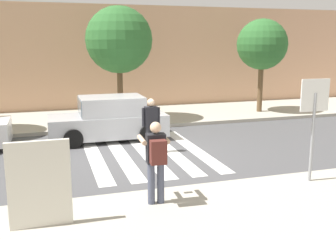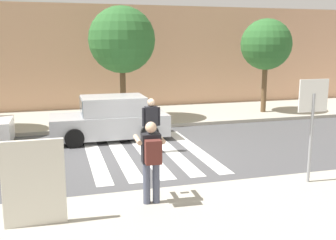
{
  "view_description": "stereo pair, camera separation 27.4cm",
  "coord_description": "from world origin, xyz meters",
  "px_view_note": "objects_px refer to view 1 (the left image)",
  "views": [
    {
      "loc": [
        -2.88,
        -11.4,
        3.43
      ],
      "look_at": [
        0.6,
        -0.2,
        1.1
      ],
      "focal_mm": 42.0,
      "sensor_mm": 36.0,
      "label": 1
    },
    {
      "loc": [
        -2.61,
        -11.47,
        3.43
      ],
      "look_at": [
        0.6,
        -0.2,
        1.1
      ],
      "focal_mm": 42.0,
      "sensor_mm": 36.0,
      "label": 2
    }
  ],
  "objects_px": {
    "stop_sign": "(314,108)",
    "advertising_board": "(40,184)",
    "street_tree_east": "(262,45)",
    "parked_car_silver": "(109,120)",
    "photographer_with_backpack": "(156,156)",
    "pedestrian_crossing": "(151,123)",
    "street_tree_center": "(119,40)"
  },
  "relations": [
    {
      "from": "stop_sign",
      "to": "parked_car_silver",
      "type": "distance_m",
      "value": 7.31
    },
    {
      "from": "photographer_with_backpack",
      "to": "street_tree_east",
      "type": "relative_size",
      "value": 0.39
    },
    {
      "from": "street_tree_east",
      "to": "parked_car_silver",
      "type": "bearing_deg",
      "value": -159.62
    },
    {
      "from": "photographer_with_backpack",
      "to": "parked_car_silver",
      "type": "xyz_separation_m",
      "value": [
        0.01,
        6.31,
        -0.44
      ]
    },
    {
      "from": "stop_sign",
      "to": "advertising_board",
      "type": "xyz_separation_m",
      "value": [
        -6.17,
        -0.6,
        -0.99
      ]
    },
    {
      "from": "photographer_with_backpack",
      "to": "street_tree_east",
      "type": "xyz_separation_m",
      "value": [
        7.72,
        9.18,
        2.14
      ]
    },
    {
      "from": "parked_car_silver",
      "to": "street_tree_center",
      "type": "height_order",
      "value": "street_tree_center"
    },
    {
      "from": "stop_sign",
      "to": "street_tree_center",
      "type": "distance_m",
      "value": 9.44
    },
    {
      "from": "photographer_with_backpack",
      "to": "street_tree_center",
      "type": "bearing_deg",
      "value": 84.08
    },
    {
      "from": "photographer_with_backpack",
      "to": "pedestrian_crossing",
      "type": "bearing_deg",
      "value": 76.55
    },
    {
      "from": "stop_sign",
      "to": "advertising_board",
      "type": "height_order",
      "value": "stop_sign"
    },
    {
      "from": "photographer_with_backpack",
      "to": "parked_car_silver",
      "type": "bearing_deg",
      "value": 89.88
    },
    {
      "from": "pedestrian_crossing",
      "to": "street_tree_center",
      "type": "bearing_deg",
      "value": 90.71
    },
    {
      "from": "pedestrian_crossing",
      "to": "advertising_board",
      "type": "height_order",
      "value": "advertising_board"
    },
    {
      "from": "parked_car_silver",
      "to": "street_tree_east",
      "type": "xyz_separation_m",
      "value": [
        7.71,
        2.87,
        2.58
      ]
    },
    {
      "from": "stop_sign",
      "to": "photographer_with_backpack",
      "type": "relative_size",
      "value": 1.43
    },
    {
      "from": "stop_sign",
      "to": "street_tree_center",
      "type": "height_order",
      "value": "street_tree_center"
    },
    {
      "from": "parked_car_silver",
      "to": "street_tree_center",
      "type": "distance_m",
      "value": 4.03
    },
    {
      "from": "photographer_with_backpack",
      "to": "advertising_board",
      "type": "xyz_separation_m",
      "value": [
        -2.26,
        -0.36,
        -0.23
      ]
    },
    {
      "from": "street_tree_center",
      "to": "street_tree_east",
      "type": "distance_m",
      "value": 6.79
    },
    {
      "from": "advertising_board",
      "to": "pedestrian_crossing",
      "type": "bearing_deg",
      "value": 54.31
    },
    {
      "from": "street_tree_center",
      "to": "advertising_board",
      "type": "relative_size",
      "value": 2.98
    },
    {
      "from": "pedestrian_crossing",
      "to": "advertising_board",
      "type": "bearing_deg",
      "value": -125.69
    },
    {
      "from": "stop_sign",
      "to": "street_tree_east",
      "type": "height_order",
      "value": "street_tree_east"
    },
    {
      "from": "photographer_with_backpack",
      "to": "advertising_board",
      "type": "height_order",
      "value": "photographer_with_backpack"
    },
    {
      "from": "pedestrian_crossing",
      "to": "street_tree_center",
      "type": "height_order",
      "value": "street_tree_center"
    },
    {
      "from": "pedestrian_crossing",
      "to": "street_tree_east",
      "type": "distance_m",
      "value": 8.7
    },
    {
      "from": "pedestrian_crossing",
      "to": "street_tree_center",
      "type": "distance_m",
      "value": 5.51
    },
    {
      "from": "parked_car_silver",
      "to": "pedestrian_crossing",
      "type": "bearing_deg",
      "value": -65.19
    },
    {
      "from": "parked_car_silver",
      "to": "advertising_board",
      "type": "relative_size",
      "value": 2.56
    },
    {
      "from": "parked_car_silver",
      "to": "street_tree_east",
      "type": "relative_size",
      "value": 0.94
    },
    {
      "from": "street_tree_east",
      "to": "stop_sign",
      "type": "bearing_deg",
      "value": -113.13
    }
  ]
}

